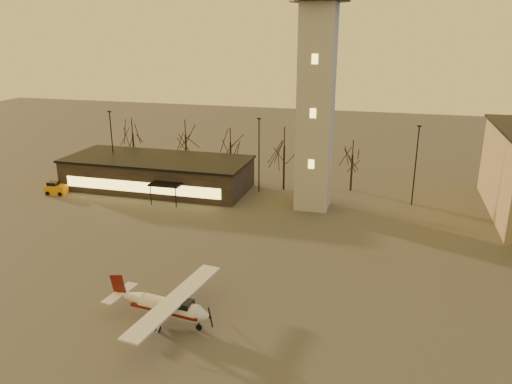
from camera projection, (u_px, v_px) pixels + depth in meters
ground at (242, 345)px, 34.91m from camera, size 220.00×220.00×0.00m
control_tower at (317, 73)px, 57.36m from camera, size 6.80×6.80×32.60m
terminal at (158, 173)px, 69.14m from camera, size 25.40×12.20×4.30m
light_poles at (319, 163)px, 61.52m from camera, size 58.50×12.25×10.14m
tree_row at (230, 139)px, 72.44m from camera, size 37.20×9.20×8.80m
cessna_rear at (172, 311)px, 37.18m from camera, size 9.24×11.65×3.20m
service_cart at (56, 189)px, 66.99m from camera, size 2.83×1.95×1.71m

